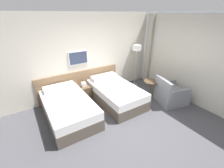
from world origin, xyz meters
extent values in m
plane|color=#47474C|center=(0.00, 0.00, 0.00)|extent=(16.00, 16.00, 0.00)
cube|color=beige|center=(0.00, 2.23, 1.35)|extent=(10.00, 0.06, 2.70)
cube|color=#846647|center=(-0.44, 2.18, 0.45)|extent=(2.86, 0.04, 0.90)
cube|color=white|center=(-0.44, 2.18, 1.35)|extent=(0.64, 0.03, 0.44)
cube|color=#333D56|center=(-0.44, 2.17, 1.35)|extent=(0.58, 0.01, 0.38)
cube|color=white|center=(2.45, -0.15, 1.35)|extent=(0.06, 4.70, 2.70)
cube|color=beige|center=(2.40, -0.15, 1.32)|extent=(0.03, 4.32, 2.64)
cube|color=#A8A393|center=(2.32, 1.85, 1.32)|extent=(0.10, 0.24, 2.64)
cube|color=brown|center=(-1.22, 1.16, 0.16)|extent=(1.14, 1.98, 0.33)
cube|color=white|center=(-1.22, 1.16, 0.44)|extent=(1.13, 1.96, 0.23)
cube|color=white|center=(-1.22, 1.92, 0.62)|extent=(0.92, 0.34, 0.13)
cube|color=brown|center=(0.34, 1.16, 0.16)|extent=(1.14, 1.98, 0.33)
cube|color=white|center=(0.34, 1.16, 0.44)|extent=(1.13, 1.96, 0.23)
cube|color=white|center=(0.34, 1.92, 0.62)|extent=(0.92, 0.34, 0.13)
cube|color=brown|center=(-0.44, 1.91, 0.23)|extent=(0.39, 0.42, 0.45)
cube|color=white|center=(-0.44, 1.91, 0.52)|extent=(0.14, 0.14, 0.14)
cylinder|color=#9E9993|center=(1.67, 1.80, 0.01)|extent=(0.24, 0.24, 0.02)
cylinder|color=#9E9993|center=(1.67, 1.80, 0.71)|extent=(0.02, 0.02, 1.39)
cube|color=white|center=(1.67, 1.80, 1.51)|extent=(0.23, 0.23, 0.21)
cylinder|color=brown|center=(1.47, 0.76, 0.01)|extent=(0.31, 0.31, 0.01)
cylinder|color=brown|center=(1.47, 0.76, 0.31)|extent=(0.05, 0.05, 0.58)
cylinder|color=brown|center=(1.47, 0.76, 0.61)|extent=(0.48, 0.48, 0.02)
cube|color=gray|center=(1.84, 0.18, 0.21)|extent=(1.02, 1.01, 0.43)
cube|color=gray|center=(1.49, 0.28, 0.64)|extent=(0.32, 0.80, 0.42)
cube|color=gray|center=(1.74, -0.16, 0.52)|extent=(0.70, 0.29, 0.18)
cube|color=gray|center=(1.95, 0.52, 0.52)|extent=(0.70, 0.29, 0.18)
camera|label=1|loc=(-2.04, -2.35, 2.65)|focal=24.00mm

